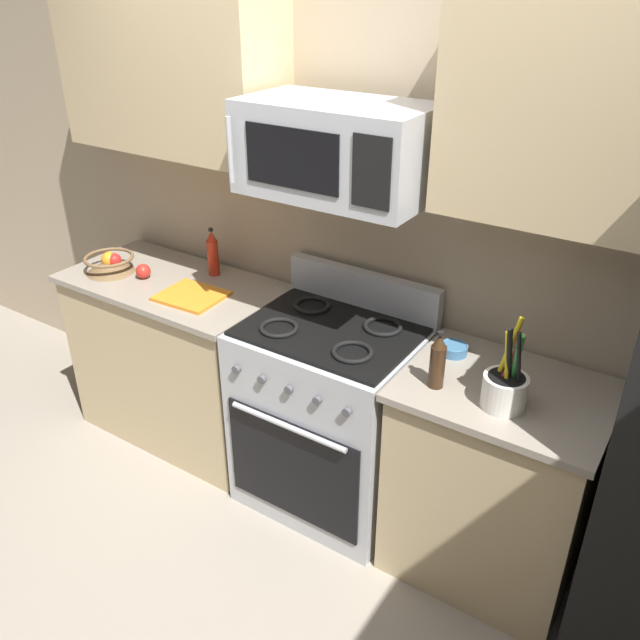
# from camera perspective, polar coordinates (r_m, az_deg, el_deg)

# --- Properties ---
(ground_plane) EXTENTS (16.00, 16.00, 0.00)m
(ground_plane) POSITION_cam_1_polar(r_m,az_deg,el_deg) (2.97, -6.96, -22.27)
(ground_plane) COLOR gray
(wall_back) EXTENTS (8.00, 0.10, 2.60)m
(wall_back) POSITION_cam_1_polar(r_m,az_deg,el_deg) (2.94, 4.96, 8.60)
(wall_back) COLOR tan
(wall_back) RESTS_ON ground
(counter_left) EXTENTS (1.12, 0.60, 0.91)m
(counter_left) POSITION_cam_1_polar(r_m,az_deg,el_deg) (3.57, -12.10, -3.25)
(counter_left) COLOR tan
(counter_left) RESTS_ON ground
(range_oven) EXTENTS (0.76, 0.65, 1.09)m
(range_oven) POSITION_cam_1_polar(r_m,az_deg,el_deg) (3.05, 0.91, -8.19)
(range_oven) COLOR #B2B5BA
(range_oven) RESTS_ON ground
(counter_right) EXTENTS (0.77, 0.60, 0.91)m
(counter_right) POSITION_cam_1_polar(r_m,az_deg,el_deg) (2.81, 14.71, -13.41)
(counter_right) COLOR tan
(counter_right) RESTS_ON ground
(microwave) EXTENTS (0.73, 0.44, 0.35)m
(microwave) POSITION_cam_1_polar(r_m,az_deg,el_deg) (2.54, 1.45, 14.62)
(microwave) COLOR #B2B5BA
(upper_cabinets_left) EXTENTS (1.11, 0.34, 0.77)m
(upper_cabinets_left) POSITION_cam_1_polar(r_m,az_deg,el_deg) (3.19, -12.94, 20.94)
(upper_cabinets_left) COLOR tan
(upper_cabinets_right) EXTENTS (0.76, 0.34, 0.77)m
(upper_cabinets_right) POSITION_cam_1_polar(r_m,az_deg,el_deg) (2.31, 20.76, 17.27)
(upper_cabinets_right) COLOR tan
(utensil_crock) EXTENTS (0.16, 0.16, 0.34)m
(utensil_crock) POSITION_cam_1_polar(r_m,az_deg,el_deg) (2.40, 15.81, -5.73)
(utensil_crock) COLOR white
(utensil_crock) RESTS_ON counter_right
(fruit_basket) EXTENTS (0.25, 0.25, 0.11)m
(fruit_basket) POSITION_cam_1_polar(r_m,az_deg,el_deg) (3.52, -17.82, 4.75)
(fruit_basket) COLOR brown
(fruit_basket) RESTS_ON counter_left
(apple_loose) EXTENTS (0.07, 0.07, 0.07)m
(apple_loose) POSITION_cam_1_polar(r_m,az_deg,el_deg) (3.40, -15.14, 4.12)
(apple_loose) COLOR red
(apple_loose) RESTS_ON counter_left
(cutting_board) EXTENTS (0.31, 0.27, 0.02)m
(cutting_board) POSITION_cam_1_polar(r_m,az_deg,el_deg) (3.16, -11.12, 2.08)
(cutting_board) COLOR orange
(cutting_board) RESTS_ON counter_left
(bottle_soy) EXTENTS (0.06, 0.06, 0.23)m
(bottle_soy) POSITION_cam_1_polar(r_m,az_deg,el_deg) (2.44, 10.20, -3.58)
(bottle_soy) COLOR #382314
(bottle_soy) RESTS_ON counter_right
(bottle_hot_sauce) EXTENTS (0.06, 0.06, 0.25)m
(bottle_hot_sauce) POSITION_cam_1_polar(r_m,az_deg,el_deg) (3.34, -9.32, 5.73)
(bottle_hot_sauce) COLOR red
(bottle_hot_sauce) RESTS_ON counter_left
(prep_bowl) EXTENTS (0.11, 0.11, 0.04)m
(prep_bowl) POSITION_cam_1_polar(r_m,az_deg,el_deg) (2.70, 11.57, -2.47)
(prep_bowl) COLOR teal
(prep_bowl) RESTS_ON counter_right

